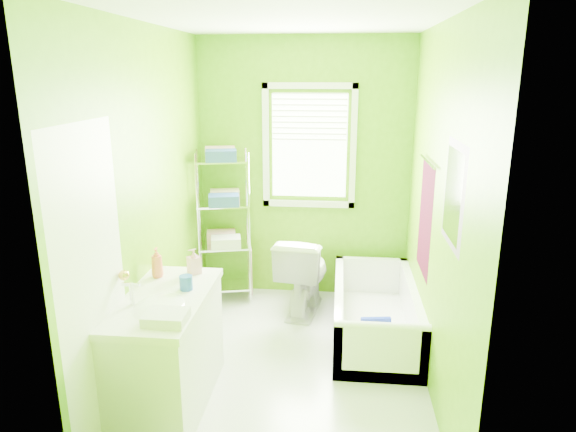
# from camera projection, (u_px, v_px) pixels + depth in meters

# --- Properties ---
(ground) EXTENTS (2.90, 2.90, 0.00)m
(ground) POSITION_uv_depth(u_px,v_px,m) (290.00, 365.00, 4.10)
(ground) COLOR silver
(ground) RESTS_ON ground
(room_envelope) EXTENTS (2.14, 2.94, 2.62)m
(room_envelope) POSITION_uv_depth(u_px,v_px,m) (290.00, 174.00, 3.68)
(room_envelope) COLOR #589807
(room_envelope) RESTS_ON ground
(window) EXTENTS (0.92, 0.05, 1.22)m
(window) POSITION_uv_depth(u_px,v_px,m) (309.00, 140.00, 5.02)
(window) COLOR white
(window) RESTS_ON ground
(door) EXTENTS (0.09, 0.80, 2.00)m
(door) POSITION_uv_depth(u_px,v_px,m) (95.00, 296.00, 2.97)
(door) COLOR white
(door) RESTS_ON ground
(right_wall_decor) EXTENTS (0.04, 1.48, 1.17)m
(right_wall_decor) POSITION_uv_depth(u_px,v_px,m) (435.00, 209.00, 3.62)
(right_wall_decor) COLOR #45081C
(right_wall_decor) RESTS_ON ground
(bathtub) EXTENTS (0.71, 1.51, 0.49)m
(bathtub) POSITION_uv_depth(u_px,v_px,m) (375.00, 320.00, 4.49)
(bathtub) COLOR white
(bathtub) RESTS_ON ground
(toilet) EXTENTS (0.55, 0.82, 0.78)m
(toilet) POSITION_uv_depth(u_px,v_px,m) (304.00, 273.00, 4.94)
(toilet) COLOR white
(toilet) RESTS_ON ground
(vanity) EXTENTS (0.56, 1.08, 1.04)m
(vanity) POSITION_uv_depth(u_px,v_px,m) (167.00, 348.00, 3.51)
(vanity) COLOR silver
(vanity) RESTS_ON ground
(wire_shelf_unit) EXTENTS (0.57, 0.46, 1.55)m
(wire_shelf_unit) POSITION_uv_depth(u_px,v_px,m) (225.00, 210.00, 5.06)
(wire_shelf_unit) COLOR silver
(wire_shelf_unit) RESTS_ON ground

